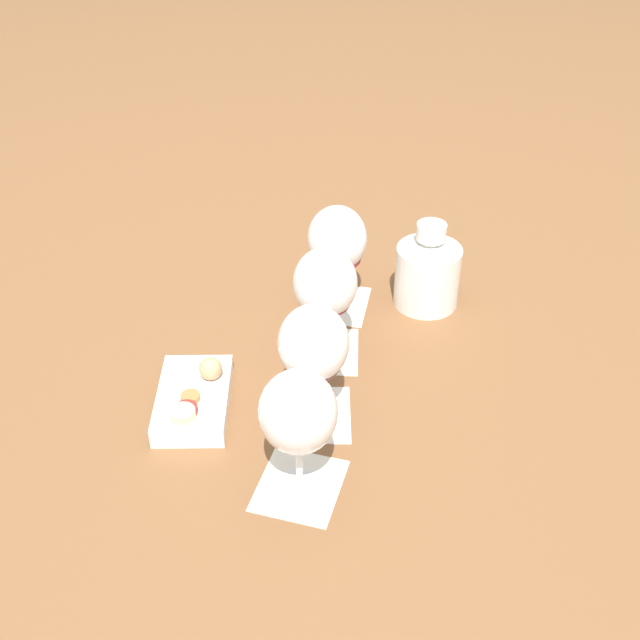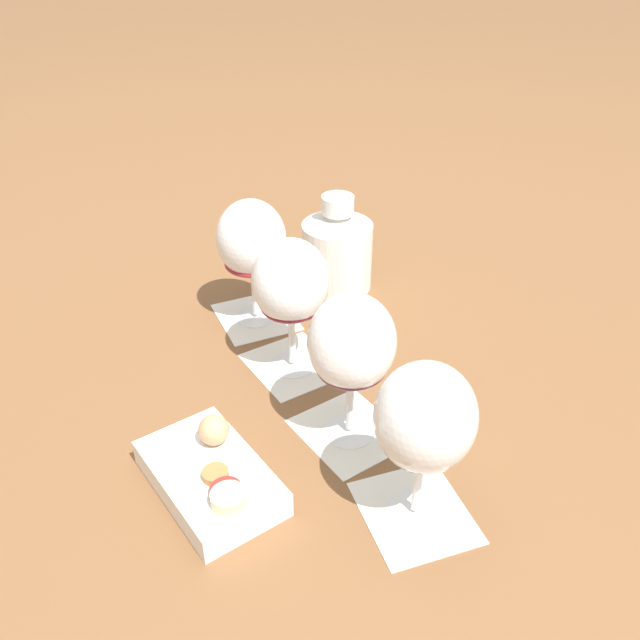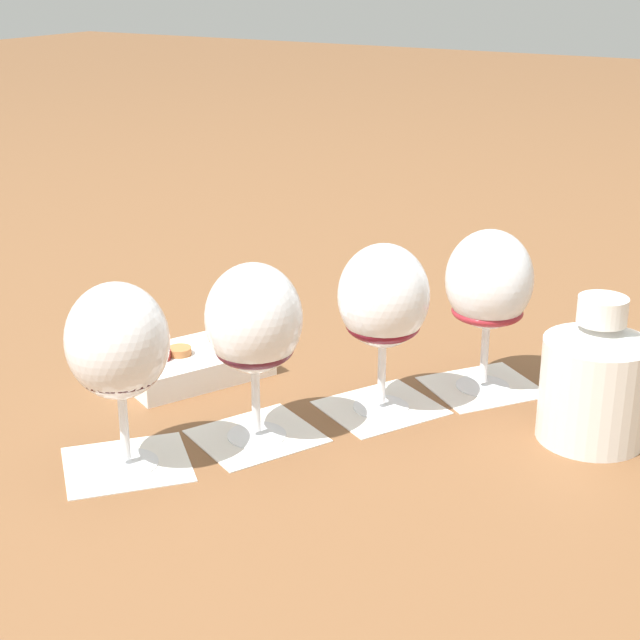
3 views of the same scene
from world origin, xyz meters
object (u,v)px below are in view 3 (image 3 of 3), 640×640
snack_dish (194,362)px  ceramic_vase (595,379)px  wine_glass_3 (118,349)px  wine_glass_1 (383,303)px  wine_glass_0 (489,285)px  wine_glass_2 (254,325)px

snack_dish → ceramic_vase: bearing=100.2°
ceramic_vase → wine_glass_3: bearing=-52.8°
snack_dish → wine_glass_3: bearing=19.5°
wine_glass_1 → wine_glass_3: (0.24, -0.16, -0.00)m
wine_glass_1 → wine_glass_3: 0.28m
ceramic_vase → snack_dish: ceramic_vase is taller
ceramic_vase → wine_glass_0: bearing=-113.9°
wine_glass_0 → snack_dish: bearing=-65.0°
wine_glass_1 → wine_glass_2: (0.12, -0.08, -0.00)m
wine_glass_1 → wine_glass_2: size_ratio=1.00×
wine_glass_1 → snack_dish: wine_glass_1 is taller
wine_glass_1 → wine_glass_2: bearing=-32.9°
wine_glass_2 → wine_glass_3: 0.14m
wine_glass_1 → snack_dish: bearing=-81.4°
wine_glass_0 → ceramic_vase: bearing=66.1°
wine_glass_3 → snack_dish: (-0.20, -0.07, -0.10)m
wine_glass_2 → ceramic_vase: wine_glass_2 is taller
ceramic_vase → snack_dish: 0.45m
wine_glass_0 → ceramic_vase: 0.16m
wine_glass_2 → ceramic_vase: 0.35m
wine_glass_0 → ceramic_vase: (0.06, 0.14, -0.06)m
wine_glass_0 → wine_glass_2: bearing=-34.0°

